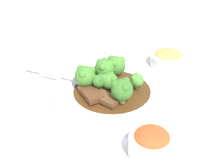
{
  "coord_description": "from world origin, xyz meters",
  "views": [
    {
      "loc": [
        -0.16,
        -0.64,
        0.45
      ],
      "look_at": [
        0.0,
        0.0,
        0.03
      ],
      "focal_mm": 50.0,
      "sensor_mm": 36.0,
      "label": 1
    }
  ],
  "objects_px": {
    "broccoli_floret_3": "(85,76)",
    "broccoli_floret_7": "(122,89)",
    "side_bowl_appetizer": "(168,58)",
    "beef_strip_0": "(91,94)",
    "broccoli_floret_2": "(137,80)",
    "serving_spoon": "(77,79)",
    "beef_strip_1": "(121,82)",
    "sauce_dish": "(27,78)",
    "broccoli_floret_6": "(116,65)",
    "broccoli_floret_4": "(109,81)",
    "broccoli_floret_5": "(104,67)",
    "broccoli_floret_0": "(104,69)",
    "beef_strip_2": "(107,98)",
    "side_bowl_kimchi": "(151,143)",
    "broccoli_floret_1": "(99,81)",
    "main_plate": "(112,92)"
  },
  "relations": [
    {
      "from": "broccoli_floret_0",
      "to": "broccoli_floret_4",
      "type": "xyz_separation_m",
      "value": [
        0.0,
        -0.04,
        -0.01
      ]
    },
    {
      "from": "beef_strip_2",
      "to": "sauce_dish",
      "type": "relative_size",
      "value": 1.04
    },
    {
      "from": "broccoli_floret_0",
      "to": "broccoli_floret_5",
      "type": "xyz_separation_m",
      "value": [
        0.01,
        0.03,
        -0.01
      ]
    },
    {
      "from": "serving_spoon",
      "to": "side_bowl_appetizer",
      "type": "distance_m",
      "value": 0.28
    },
    {
      "from": "beef_strip_1",
      "to": "broccoli_floret_3",
      "type": "bearing_deg",
      "value": 176.92
    },
    {
      "from": "broccoli_floret_0",
      "to": "broccoli_floret_2",
      "type": "relative_size",
      "value": 1.55
    },
    {
      "from": "broccoli_floret_2",
      "to": "side_bowl_kimchi",
      "type": "height_order",
      "value": "same"
    },
    {
      "from": "beef_strip_2",
      "to": "side_bowl_appetizer",
      "type": "distance_m",
      "value": 0.27
    },
    {
      "from": "beef_strip_0",
      "to": "sauce_dish",
      "type": "xyz_separation_m",
      "value": [
        -0.15,
        0.15,
        -0.02
      ]
    },
    {
      "from": "beef_strip_2",
      "to": "broccoli_floret_5",
      "type": "relative_size",
      "value": 1.49
    },
    {
      "from": "beef_strip_0",
      "to": "serving_spoon",
      "type": "bearing_deg",
      "value": 105.73
    },
    {
      "from": "broccoli_floret_4",
      "to": "broccoli_floret_7",
      "type": "height_order",
      "value": "broccoli_floret_7"
    },
    {
      "from": "beef_strip_0",
      "to": "broccoli_floret_4",
      "type": "relative_size",
      "value": 1.68
    },
    {
      "from": "side_bowl_kimchi",
      "to": "side_bowl_appetizer",
      "type": "xyz_separation_m",
      "value": [
        0.18,
        0.33,
        -0.01
      ]
    },
    {
      "from": "broccoli_floret_7",
      "to": "serving_spoon",
      "type": "height_order",
      "value": "broccoli_floret_7"
    },
    {
      "from": "beef_strip_1",
      "to": "broccoli_floret_6",
      "type": "relative_size",
      "value": 1.31
    },
    {
      "from": "broccoli_floret_4",
      "to": "broccoli_floret_7",
      "type": "bearing_deg",
      "value": -74.65
    },
    {
      "from": "broccoli_floret_2",
      "to": "broccoli_floret_3",
      "type": "height_order",
      "value": "broccoli_floret_3"
    },
    {
      "from": "broccoli_floret_6",
      "to": "serving_spoon",
      "type": "distance_m",
      "value": 0.11
    },
    {
      "from": "broccoli_floret_2",
      "to": "broccoli_floret_6",
      "type": "xyz_separation_m",
      "value": [
        -0.04,
        0.07,
        0.01
      ]
    },
    {
      "from": "broccoli_floret_4",
      "to": "broccoli_floret_5",
      "type": "relative_size",
      "value": 0.93
    },
    {
      "from": "beef_strip_2",
      "to": "serving_spoon",
      "type": "bearing_deg",
      "value": 117.69
    },
    {
      "from": "broccoli_floret_0",
      "to": "sauce_dish",
      "type": "xyz_separation_m",
      "value": [
        -0.2,
        0.09,
        -0.05
      ]
    },
    {
      "from": "broccoli_floret_7",
      "to": "broccoli_floret_1",
      "type": "bearing_deg",
      "value": 125.1
    },
    {
      "from": "broccoli_floret_4",
      "to": "serving_spoon",
      "type": "xyz_separation_m",
      "value": [
        -0.07,
        0.06,
        -0.02
      ]
    },
    {
      "from": "broccoli_floret_6",
      "to": "broccoli_floret_1",
      "type": "bearing_deg",
      "value": -136.53
    },
    {
      "from": "broccoli_floret_5",
      "to": "sauce_dish",
      "type": "xyz_separation_m",
      "value": [
        -0.2,
        0.06,
        -0.04
      ]
    },
    {
      "from": "beef_strip_0",
      "to": "broccoli_floret_2",
      "type": "distance_m",
      "value": 0.12
    },
    {
      "from": "broccoli_floret_3",
      "to": "side_bowl_kimchi",
      "type": "bearing_deg",
      "value": -70.17
    },
    {
      "from": "broccoli_floret_6",
      "to": "broccoli_floret_7",
      "type": "height_order",
      "value": "broccoli_floret_7"
    },
    {
      "from": "broccoli_floret_3",
      "to": "broccoli_floret_7",
      "type": "distance_m",
      "value": 0.11
    },
    {
      "from": "side_bowl_appetizer",
      "to": "broccoli_floret_7",
      "type": "bearing_deg",
      "value": -137.84
    },
    {
      "from": "beef_strip_0",
      "to": "sauce_dish",
      "type": "distance_m",
      "value": 0.21
    },
    {
      "from": "side_bowl_appetizer",
      "to": "beef_strip_0",
      "type": "bearing_deg",
      "value": -153.01
    },
    {
      "from": "broccoli_floret_0",
      "to": "broccoli_floret_1",
      "type": "distance_m",
      "value": 0.05
    },
    {
      "from": "broccoli_floret_0",
      "to": "broccoli_floret_4",
      "type": "bearing_deg",
      "value": -85.73
    },
    {
      "from": "main_plate",
      "to": "sauce_dish",
      "type": "distance_m",
      "value": 0.24
    },
    {
      "from": "broccoli_floret_6",
      "to": "side_bowl_appetizer",
      "type": "distance_m",
      "value": 0.19
    },
    {
      "from": "broccoli_floret_2",
      "to": "broccoli_floret_6",
      "type": "height_order",
      "value": "broccoli_floret_6"
    },
    {
      "from": "broccoli_floret_5",
      "to": "side_bowl_kimchi",
      "type": "height_order",
      "value": "broccoli_floret_5"
    },
    {
      "from": "beef_strip_1",
      "to": "broccoli_floret_7",
      "type": "bearing_deg",
      "value": -104.12
    },
    {
      "from": "side_bowl_kimchi",
      "to": "sauce_dish",
      "type": "height_order",
      "value": "side_bowl_kimchi"
    },
    {
      "from": "broccoli_floret_2",
      "to": "side_bowl_kimchi",
      "type": "xyz_separation_m",
      "value": [
        -0.04,
        -0.21,
        -0.01
      ]
    },
    {
      "from": "side_bowl_kimchi",
      "to": "sauce_dish",
      "type": "xyz_separation_m",
      "value": [
        -0.23,
        0.35,
        -0.02
      ]
    },
    {
      "from": "sauce_dish",
      "to": "broccoli_floret_6",
      "type": "bearing_deg",
      "value": -17.12
    },
    {
      "from": "broccoli_floret_6",
      "to": "serving_spoon",
      "type": "height_order",
      "value": "broccoli_floret_6"
    },
    {
      "from": "broccoli_floret_0",
      "to": "beef_strip_2",
      "type": "bearing_deg",
      "value": -99.92
    },
    {
      "from": "broccoli_floret_2",
      "to": "side_bowl_appetizer",
      "type": "relative_size",
      "value": 0.38
    },
    {
      "from": "broccoli_floret_0",
      "to": "broccoli_floret_6",
      "type": "xyz_separation_m",
      "value": [
        0.03,
        0.02,
        -0.0
      ]
    },
    {
      "from": "broccoli_floret_0",
      "to": "beef_strip_1",
      "type": "bearing_deg",
      "value": -30.25
    }
  ]
}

